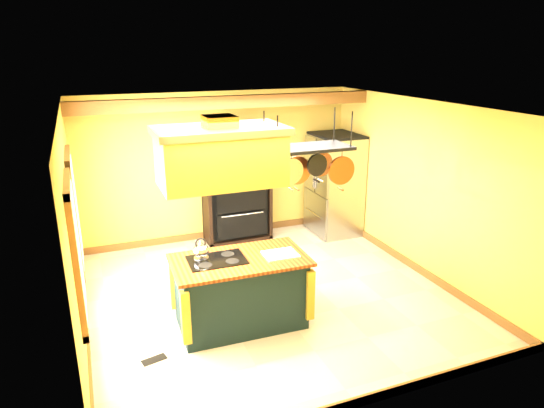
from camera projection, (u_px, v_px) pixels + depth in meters
floor at (269, 294)px, 7.05m from camera, size 5.00×5.00×0.00m
ceiling at (268, 107)px, 6.22m from camera, size 5.00×5.00×0.00m
wall_back at (219, 167)px, 8.84m from camera, size 5.00×0.02×2.70m
wall_front at (368, 286)px, 4.43m from camera, size 5.00×0.02×2.70m
wall_left at (73, 231)px, 5.75m from camera, size 0.02×5.00×2.70m
wall_right at (418, 188)px, 7.52m from camera, size 0.02×5.00×2.70m
ceiling_beam at (230, 102)px, 7.75m from camera, size 5.00×0.15×0.20m
window_near at (76, 252)px, 5.04m from camera, size 0.06×1.06×1.56m
window_far at (75, 211)px, 6.28m from camera, size 0.06×1.06×1.56m
kitchen_island at (240, 291)px, 6.17m from camera, size 1.71×0.98×1.11m
range_hood at (221, 155)px, 5.55m from camera, size 1.49×0.84×0.80m
pot_rack at (308, 158)px, 5.98m from camera, size 1.18×0.54×0.93m
refrigerator at (334, 186)px, 9.18m from camera, size 0.81×0.96×1.87m
hutch at (236, 195)px, 8.89m from camera, size 1.20×0.55×2.13m
floor_register at (154, 360)px, 5.57m from camera, size 0.30×0.18×0.01m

